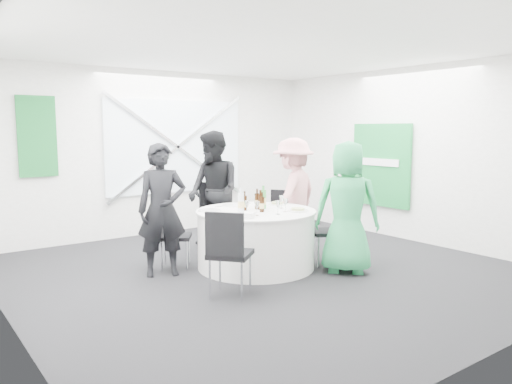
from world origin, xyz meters
TOP-DOWN VIEW (x-y plane):
  - floor at (0.00, 0.00)m, footprint 6.00×6.00m
  - ceiling at (0.00, 0.00)m, footprint 6.00×6.00m
  - wall_back at (0.00, 3.00)m, footprint 6.00×0.00m
  - wall_front at (0.00, -3.00)m, footprint 6.00×0.00m
  - wall_left at (-3.00, 0.00)m, footprint 0.00×6.00m
  - wall_right at (3.00, 0.00)m, footprint 0.00×6.00m
  - window_panel at (0.30, 2.96)m, footprint 2.60×0.03m
  - window_brace_a at (0.30, 2.92)m, footprint 2.63×0.05m
  - window_brace_b at (0.30, 2.92)m, footprint 2.63×0.05m
  - green_banner at (-2.00, 2.95)m, footprint 0.55×0.04m
  - green_sign at (2.94, 0.60)m, footprint 0.05×1.20m
  - banquet_table at (0.00, 0.20)m, footprint 1.56×1.56m
  - chair_back at (0.14, 1.41)m, footprint 0.51×0.52m
  - chair_back_left at (-0.94, 0.83)m, footprint 0.55×0.55m
  - chair_back_right at (1.00, 0.92)m, footprint 0.55×0.55m
  - chair_front_right at (0.92, -0.30)m, footprint 0.57×0.56m
  - chair_front_left at (-0.97, -0.60)m, footprint 0.61×0.61m
  - person_man_back_left at (-1.14, 0.61)m, footprint 0.70×0.57m
  - person_man_back at (0.02, 1.27)m, footprint 0.49×0.88m
  - person_woman_pink at (0.99, 0.61)m, footprint 1.20×0.88m
  - person_woman_green at (0.79, -0.66)m, footprint 0.94×0.96m
  - plate_back at (-0.05, 0.69)m, footprint 0.26×0.26m
  - plate_back_left at (-0.52, 0.51)m, footprint 0.29×0.29m
  - plate_back_right at (0.52, 0.40)m, footprint 0.24×0.24m
  - plate_front_right at (0.39, -0.18)m, footprint 0.26×0.26m
  - plate_front_left at (-0.43, -0.13)m, footprint 0.28×0.28m
  - napkin at (-0.39, -0.19)m, footprint 0.20×0.19m
  - beer_bottle_a at (-0.12, 0.28)m, footprint 0.06×0.06m
  - beer_bottle_b at (0.08, 0.28)m, footprint 0.06×0.06m
  - beer_bottle_c at (0.08, 0.22)m, footprint 0.06×0.06m
  - beer_bottle_d at (-0.02, 0.05)m, footprint 0.06×0.06m
  - green_water_bottle at (0.17, 0.26)m, footprint 0.08×0.08m
  - clear_water_bottle at (-0.25, 0.19)m, footprint 0.08×0.08m
  - wine_glass_a at (-0.22, -0.12)m, footprint 0.07×0.07m
  - wine_glass_b at (-0.28, 0.02)m, footprint 0.07×0.07m
  - wine_glass_c at (0.21, 0.47)m, footprint 0.07×0.07m
  - wine_glass_d at (0.24, -0.11)m, footprint 0.07×0.07m
  - wine_glass_e at (0.37, 0.13)m, footprint 0.07×0.07m
  - wine_glass_f at (0.04, -0.21)m, footprint 0.07×0.07m
  - fork_a at (0.22, 0.73)m, footprint 0.15×0.03m
  - knife_a at (-0.22, 0.73)m, footprint 0.15×0.03m
  - fork_b at (0.35, -0.26)m, footprint 0.10×0.13m
  - knife_b at (0.51, -0.06)m, footprint 0.12×0.12m
  - fork_c at (-0.41, 0.61)m, footprint 0.08×0.14m
  - knife_c at (-0.57, 0.28)m, footprint 0.08×0.14m

SIDE VIEW (x-z plane):
  - floor at x=0.00m, z-range 0.00..0.00m
  - banquet_table at x=0.00m, z-range 0.00..0.76m
  - chair_back_left at x=-0.94m, z-range 0.07..0.94m
  - chair_back_right at x=1.00m, z-range 0.07..0.94m
  - chair_front_right at x=0.92m, z-range 0.08..0.99m
  - chair_front_left at x=-0.97m, z-range 0.08..1.04m
  - chair_back at x=0.14m, z-range 0.09..1.10m
  - fork_a at x=0.22m, z-range 0.76..0.77m
  - knife_a at x=-0.22m, z-range 0.76..0.77m
  - fork_b at x=0.35m, z-range 0.76..0.77m
  - knife_b at x=0.51m, z-range 0.76..0.77m
  - fork_c at x=-0.41m, z-range 0.76..0.77m
  - knife_c at x=-0.57m, z-range 0.76..0.77m
  - plate_back at x=-0.05m, z-range 0.76..0.77m
  - plate_back_left at x=-0.52m, z-range 0.76..0.77m
  - plate_front_left at x=-0.43m, z-range 0.76..0.77m
  - plate_front_right at x=0.39m, z-range 0.76..0.80m
  - plate_back_right at x=0.52m, z-range 0.76..0.80m
  - napkin at x=-0.39m, z-range 0.78..0.82m
  - person_man_back_left at x=-1.14m, z-range 0.00..1.64m
  - person_woman_green at x=0.79m, z-range 0.00..1.67m
  - person_woman_pink at x=0.99m, z-range 0.00..1.68m
  - beer_bottle_a at x=-0.12m, z-range 0.73..0.98m
  - beer_bottle_d at x=-0.02m, z-range 0.73..0.98m
  - beer_bottle_c at x=0.08m, z-range 0.73..0.99m
  - beer_bottle_b at x=0.08m, z-range 0.73..1.00m
  - green_water_bottle at x=0.17m, z-range 0.73..1.03m
  - clear_water_bottle at x=-0.25m, z-range 0.73..1.04m
  - wine_glass_a at x=-0.22m, z-range 0.80..0.97m
  - wine_glass_b at x=-0.28m, z-range 0.80..0.97m
  - wine_glass_c at x=0.21m, z-range 0.80..0.97m
  - wine_glass_d at x=0.24m, z-range 0.80..0.97m
  - wine_glass_e at x=0.37m, z-range 0.80..0.97m
  - wine_glass_f at x=0.04m, z-range 0.80..0.97m
  - person_man_back at x=0.02m, z-range 0.00..1.79m
  - green_sign at x=2.94m, z-range 0.50..1.90m
  - wall_back at x=0.00m, z-range -1.60..4.40m
  - wall_front at x=0.00m, z-range -1.60..4.40m
  - wall_left at x=-3.00m, z-range -1.60..4.40m
  - wall_right at x=3.00m, z-range -1.60..4.40m
  - window_panel at x=0.30m, z-range 0.70..2.30m
  - window_brace_a at x=0.30m, z-range 0.58..2.42m
  - window_brace_b at x=0.30m, z-range 0.58..2.42m
  - green_banner at x=-2.00m, z-range 1.10..2.30m
  - ceiling at x=0.00m, z-range 2.80..2.80m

